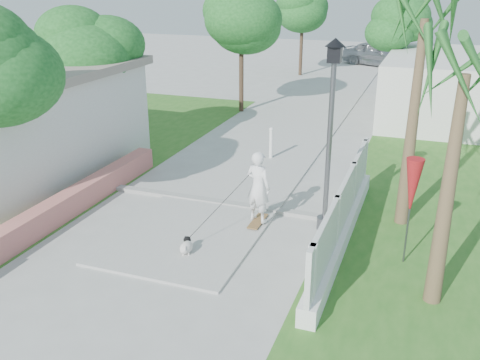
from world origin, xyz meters
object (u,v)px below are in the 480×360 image
at_px(street_lamp, 330,131).
at_px(dog, 186,246).
at_px(bollard, 271,142).
at_px(parked_car, 378,54).
at_px(patio_umbrella, 412,188).
at_px(skateboarder, 231,201).

relative_size(street_lamp, dog, 8.39).
relative_size(street_lamp, bollard, 4.07).
bearing_deg(parked_car, patio_umbrella, -148.37).
bearing_deg(street_lamp, patio_umbrella, -27.76).
height_order(street_lamp, parked_car, street_lamp).
height_order(skateboarder, dog, skateboarder).
relative_size(bollard, patio_umbrella, 0.47).
distance_m(street_lamp, skateboarder, 2.74).
height_order(skateboarder, parked_car, skateboarder).
distance_m(patio_umbrella, parked_car, 26.81).
distance_m(bollard, dog, 6.79).
bearing_deg(patio_umbrella, dog, -163.90).
height_order(patio_umbrella, dog, patio_umbrella).
bearing_deg(skateboarder, bollard, -66.07).
bearing_deg(parked_car, skateboarder, -156.74).
bearing_deg(dog, skateboarder, 48.98).
height_order(bollard, parked_car, parked_car).
bearing_deg(parked_car, street_lamp, -152.29).
relative_size(street_lamp, patio_umbrella, 1.93).
relative_size(bollard, parked_car, 0.23).
relative_size(patio_umbrella, skateboarder, 1.02).
distance_m(street_lamp, dog, 4.07).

